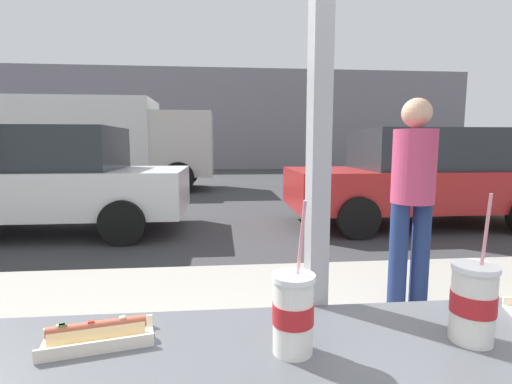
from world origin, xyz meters
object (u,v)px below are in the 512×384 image
(soda_cup_right, at_px, (293,312))
(pedestrian, at_px, (413,191))
(soda_cup_left, at_px, (473,302))
(box_truck, at_px, (105,140))
(hotdog_tray_far, at_px, (98,333))
(parked_car_red, at_px, (419,177))
(parked_car_white, at_px, (52,179))

(soda_cup_right, bearing_deg, pedestrian, 56.64)
(soda_cup_left, distance_m, soda_cup_right, 0.40)
(soda_cup_right, height_order, box_truck, box_truck)
(soda_cup_right, relative_size, pedestrian, 0.20)
(hotdog_tray_far, xyz_separation_m, box_truck, (-3.20, 11.07, 0.52))
(pedestrian, bearing_deg, parked_car_red, 60.52)
(soda_cup_right, bearing_deg, parked_car_white, 117.11)
(soda_cup_left, relative_size, parked_car_red, 0.08)
(parked_car_red, height_order, pedestrian, pedestrian)
(box_truck, relative_size, pedestrian, 3.84)
(parked_car_white, bearing_deg, parked_car_red, 0.00)
(soda_cup_right, distance_m, hotdog_tray_far, 0.43)
(parked_car_white, bearing_deg, box_truck, 98.15)
(parked_car_white, distance_m, parked_car_red, 6.10)
(soda_cup_right, relative_size, parked_car_white, 0.08)
(soda_cup_right, height_order, parked_car_red, parked_car_red)
(soda_cup_right, distance_m, box_truck, 11.72)
(hotdog_tray_far, xyz_separation_m, parked_car_red, (3.70, 5.41, -0.15))
(box_truck, bearing_deg, soda_cup_left, -70.15)
(soda_cup_left, bearing_deg, box_truck, 109.85)
(soda_cup_right, relative_size, box_truck, 0.05)
(hotdog_tray_far, relative_size, pedestrian, 0.15)
(hotdog_tray_far, bearing_deg, pedestrian, 48.01)
(soda_cup_right, distance_m, pedestrian, 2.40)
(soda_cup_right, xyz_separation_m, parked_car_red, (3.29, 5.48, -0.22))
(pedestrian, bearing_deg, soda_cup_left, -114.67)
(pedestrian, bearing_deg, box_truck, 118.37)
(soda_cup_left, xyz_separation_m, soda_cup_right, (-0.40, -0.01, -0.00))
(parked_car_white, height_order, parked_car_red, parked_car_white)
(parked_car_red, height_order, box_truck, box_truck)
(soda_cup_right, relative_size, hotdog_tray_far, 1.31)
(soda_cup_left, height_order, pedestrian, pedestrian)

